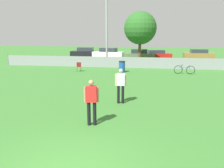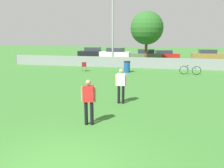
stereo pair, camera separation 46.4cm
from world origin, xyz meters
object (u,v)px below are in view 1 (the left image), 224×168
(bicycle_sideline, at_px, (184,70))
(parked_car_red, at_px, (156,55))
(light_pole, at_px, (107,25))
(parked_car_dark, at_px, (85,52))
(player_defender_red, at_px, (91,99))
(tree_near_pole, at_px, (140,28))
(parked_car_tan, at_px, (199,54))
(frisbee_disc, at_px, (92,100))
(folding_chair_sideline, at_px, (79,66))
(parked_car_white, at_px, (108,53))
(parked_car_olive, at_px, (139,55))
(trash_bin, at_px, (122,67))
(player_receiver_white, at_px, (121,84))

(bicycle_sideline, height_order, parked_car_red, parked_car_red)
(light_pole, xyz_separation_m, parked_car_dark, (-4.98, 8.76, -3.70))
(player_defender_red, height_order, bicycle_sideline, player_defender_red)
(tree_near_pole, distance_m, parked_car_tan, 11.02)
(tree_near_pole, bearing_deg, parked_car_tan, 40.08)
(frisbee_disc, height_order, folding_chair_sideline, folding_chair_sideline)
(parked_car_white, bearing_deg, light_pole, -72.34)
(parked_car_red, bearing_deg, bicycle_sideline, -90.82)
(light_pole, xyz_separation_m, parked_car_red, (5.61, 7.28, -3.76))
(light_pole, xyz_separation_m, bicycle_sideline, (7.66, -4.36, -4.03))
(parked_car_dark, xyz_separation_m, parked_car_olive, (8.26, -2.46, -0.02))
(frisbee_disc, height_order, parked_car_tan, parked_car_tan)
(trash_bin, distance_m, parked_car_olive, 10.70)
(parked_car_dark, height_order, parked_car_olive, parked_car_dark)
(light_pole, distance_m, bicycle_sideline, 9.70)
(parked_car_dark, bearing_deg, player_defender_red, -77.72)
(player_defender_red, xyz_separation_m, parked_car_red, (3.06, 23.68, -0.34))
(trash_bin, bearing_deg, bicycle_sideline, -0.14)
(bicycle_sideline, relative_size, parked_car_olive, 0.41)
(trash_bin, relative_size, parked_car_tan, 0.24)
(frisbee_disc, height_order, parked_car_red, parked_car_red)
(player_defender_red, distance_m, frisbee_disc, 3.29)
(player_receiver_white, height_order, parked_car_red, player_receiver_white)
(parked_car_white, bearing_deg, parked_car_dark, 175.79)
(player_receiver_white, bearing_deg, folding_chair_sideline, 111.99)
(light_pole, distance_m, parked_car_dark, 10.73)
(player_defender_red, relative_size, bicycle_sideline, 0.98)
(folding_chair_sideline, distance_m, parked_car_red, 13.97)
(light_pole, relative_size, trash_bin, 7.26)
(bicycle_sideline, bearing_deg, parked_car_tan, 78.09)
(light_pole, height_order, parked_car_tan, light_pole)
(light_pole, height_order, frisbee_disc, light_pole)
(frisbee_disc, bearing_deg, bicycle_sideline, 56.74)
(player_defender_red, height_order, parked_car_dark, player_defender_red)
(player_receiver_white, distance_m, parked_car_white, 21.95)
(tree_near_pole, height_order, parked_car_white, tree_near_pole)
(player_defender_red, relative_size, parked_car_tan, 0.41)
(tree_near_pole, bearing_deg, player_defender_red, -93.06)
(light_pole, relative_size, player_receiver_white, 4.28)
(tree_near_pole, relative_size, parked_car_dark, 1.32)
(light_pole, relative_size, player_defender_red, 4.28)
(bicycle_sideline, distance_m, parked_car_tan, 13.60)
(player_defender_red, distance_m, parked_car_olive, 22.72)
(player_defender_red, distance_m, trash_bin, 12.07)
(light_pole, distance_m, tree_near_pole, 4.03)
(folding_chair_sideline, relative_size, parked_car_dark, 0.19)
(folding_chair_sideline, height_order, parked_car_olive, parked_car_olive)
(trash_bin, bearing_deg, folding_chair_sideline, -176.38)
(trash_bin, relative_size, parked_car_white, 0.21)
(parked_car_tan, bearing_deg, frisbee_disc, -115.64)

